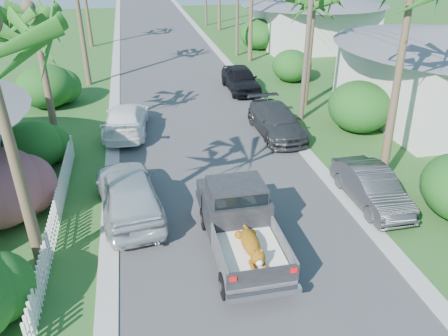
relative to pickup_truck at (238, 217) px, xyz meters
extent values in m
plane|color=#2B5B22|center=(0.29, -3.10, -1.01)|extent=(120.00, 120.00, 0.00)
cube|color=#38383A|center=(0.29, 21.90, -1.00)|extent=(8.00, 100.00, 0.02)
cube|color=#A5A39E|center=(-4.01, 21.90, -0.98)|extent=(0.60, 100.00, 0.06)
cube|color=#A5A39E|center=(4.59, 21.90, -0.98)|extent=(0.60, 100.00, 0.06)
cylinder|color=black|center=(-0.85, -2.21, -0.63)|extent=(0.28, 0.76, 0.76)
cylinder|color=black|center=(0.85, -2.21, -0.63)|extent=(0.28, 0.76, 0.76)
cylinder|color=black|center=(-0.85, 1.04, -0.63)|extent=(0.28, 0.76, 0.76)
cylinder|color=black|center=(0.85, 1.04, -0.63)|extent=(0.28, 0.76, 0.76)
cube|color=slate|center=(0.00, -1.56, -0.39)|extent=(1.90, 2.40, 0.24)
cube|color=slate|center=(-0.92, -1.56, -0.01)|extent=(0.06, 2.40, 0.55)
cube|color=slate|center=(0.92, -1.56, -0.01)|extent=(0.06, 2.40, 0.55)
cube|color=black|center=(0.00, -2.73, -0.03)|extent=(1.92, 0.08, 0.52)
cube|color=silver|center=(0.00, -2.89, -0.46)|extent=(1.98, 0.18, 0.18)
cube|color=red|center=(-0.80, -2.78, 0.09)|extent=(0.18, 0.05, 0.14)
cube|color=red|center=(0.80, -2.78, 0.09)|extent=(0.18, 0.05, 0.14)
cube|color=black|center=(0.00, 0.29, 0.04)|extent=(1.94, 1.65, 1.10)
cube|color=black|center=(0.00, 0.29, 0.77)|extent=(1.70, 1.35, 0.55)
cube|color=black|center=(0.00, -0.38, 0.74)|extent=(1.60, 0.05, 0.45)
cube|color=black|center=(0.00, 1.54, -0.11)|extent=(1.94, 1.20, 0.80)
cube|color=white|center=(0.00, -1.56, -0.19)|extent=(1.70, 2.10, 0.16)
ellipsoid|color=orange|center=(0.00, -1.46, 0.11)|extent=(0.48, 1.25, 0.43)
sphere|color=orange|center=(0.00, -2.21, 0.19)|extent=(0.40, 0.40, 0.40)
ellipsoid|color=white|center=(0.00, -1.46, 0.01)|extent=(0.32, 0.86, 0.18)
imported|color=#303336|center=(5.29, 1.35, -0.35)|extent=(1.42, 4.03, 1.33)
imported|color=#2C2E31|center=(3.93, 8.21, -0.31)|extent=(2.07, 4.86, 1.40)
imported|color=black|center=(3.89, 15.45, -0.24)|extent=(1.89, 4.56, 1.54)
imported|color=silver|center=(-3.31, 2.46, -0.16)|extent=(2.60, 5.17, 1.69)
imported|color=white|center=(-3.31, 9.93, -0.30)|extent=(2.51, 5.11, 1.43)
cone|color=brown|center=(-5.91, -0.10, 2.49)|extent=(0.36, 0.71, 7.01)
cone|color=brown|center=(-6.51, 8.90, 2.09)|extent=(0.36, 0.61, 6.21)
cone|color=brown|center=(-5.71, 18.90, 2.99)|extent=(0.36, 0.36, 8.00)
cone|color=brown|center=(-6.21, 30.90, 2.24)|extent=(0.36, 0.75, 6.51)
cone|color=brown|center=(6.59, 2.90, 2.74)|extent=(0.36, 0.73, 7.51)
cone|color=brown|center=(6.89, 11.90, 1.99)|extent=(0.36, 0.54, 6.01)
cone|color=brown|center=(6.49, 22.90, 3.09)|extent=(0.36, 0.36, 8.20)
ellipsoid|color=#144818|center=(-7.11, 6.90, -0.01)|extent=(2.40, 2.64, 2.00)
ellipsoid|color=#144818|center=(-7.71, 14.90, 0.19)|extent=(3.20, 3.52, 2.40)
ellipsoid|color=#144818|center=(8.09, 7.90, 0.24)|extent=(3.00, 3.30, 2.50)
ellipsoid|color=#144818|center=(7.79, 16.90, 0.04)|extent=(2.60, 2.86, 2.10)
ellipsoid|color=#144818|center=(8.29, 26.90, 0.29)|extent=(3.20, 3.52, 2.60)
cube|color=white|center=(-5.71, 2.40, -0.51)|extent=(0.10, 11.00, 1.00)
cube|color=silver|center=(13.29, 8.90, 0.89)|extent=(8.00, 9.00, 3.80)
cube|color=silver|center=(13.29, 26.90, 0.79)|extent=(9.00, 8.00, 3.60)
cylinder|color=brown|center=(5.89, 9.90, 3.49)|extent=(0.26, 0.26, 9.00)
camera|label=1|loc=(-2.74, -10.90, 7.58)|focal=35.00mm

